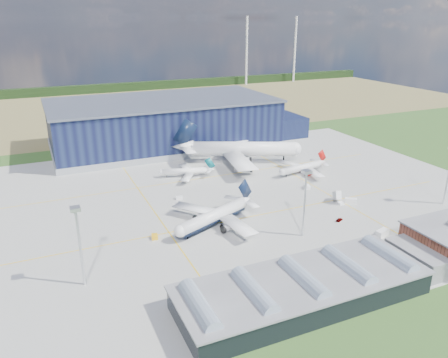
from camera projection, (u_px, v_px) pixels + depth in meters
ground at (236, 207)px, 167.19m from camera, size 600.00×600.00×0.00m
apron at (226, 198)px, 175.75m from camera, size 220.00×160.00×0.08m
farmland at (120, 107)px, 355.70m from camera, size 600.00×220.00×0.01m
treeline at (103, 88)px, 422.86m from camera, size 600.00×8.00×8.00m
hangar at (169, 125)px, 245.47m from camera, size 145.00×62.00×26.10m
glass_concourse at (314, 285)px, 112.04m from camera, size 78.00×23.00×8.60m
light_mast_west at (78, 234)px, 113.25m from camera, size 2.60×2.60×23.00m
light_mast_center at (305, 193)px, 139.94m from camera, size 2.60×2.60×23.00m
airliner_navy at (213, 210)px, 149.13m from camera, size 50.71×50.27×12.65m
airliner_red at (302, 164)px, 201.14m from camera, size 32.91×32.38×9.44m
airliner_widebody at (243, 141)px, 215.77m from camera, size 86.18×85.49×21.30m
airliner_regional at (185, 168)px, 197.34m from camera, size 32.39×32.01×8.53m
gse_tug_b at (155, 237)px, 143.12m from camera, size 2.53×3.29×1.28m
gse_van_a at (382, 233)px, 144.61m from camera, size 5.50×3.53×2.22m
gse_cart_a at (307, 187)px, 185.07m from camera, size 3.24×3.91×1.45m
gse_van_b at (351, 201)px, 170.20m from camera, size 4.76×4.25×2.03m
gse_tug_c at (318, 163)px, 215.18m from camera, size 2.41×3.18×1.24m
gse_cart_b at (179, 198)px, 174.23m from camera, size 3.06×2.41×1.17m
airstair at (337, 198)px, 171.01m from camera, size 3.98×5.71×3.39m
car_a at (339, 220)px, 155.47m from camera, size 3.47×2.49×1.10m
car_b at (424, 237)px, 143.15m from camera, size 4.08×1.56×1.33m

